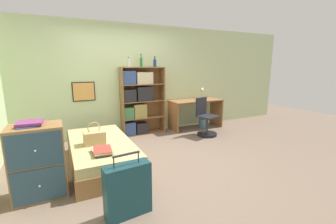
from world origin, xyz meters
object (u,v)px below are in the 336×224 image
Objects in this scene: waste_bin at (202,123)px; magazine_pile_on_dresser at (30,123)px; book_stack_on_bed at (102,151)px; bottle_green at (129,63)px; bookcase at (138,101)px; desk_chair at (206,123)px; dresser at (39,161)px; bed at (101,153)px; bottle_clear at (155,63)px; bottle_brown at (141,62)px; handbag at (94,137)px; desk at (196,108)px; desk_lamp at (203,91)px; suitcase at (128,190)px.

magazine_pile_on_dresser is at bearing -155.01° from waste_bin.
book_stack_on_bed is 0.97m from magazine_pile_on_dresser.
bottle_green is (1.82, 1.91, 0.74)m from magazine_pile_on_dresser.
bookcase reaches higher than magazine_pile_on_dresser.
dresser is at bearing -160.50° from desk_chair.
bottle_clear is (1.56, 1.34, 1.50)m from bed.
bookcase is 6.76× the size of waste_bin.
bottle_brown is 2.10m from desk_chair.
dresser is 2.79× the size of magazine_pile_on_dresser.
bottle_clear reaches higher than magazine_pile_on_dresser.
bottle_clear is (1.66, 1.45, 1.18)m from handbag.
handbag is 2.12m from bottle_green.
dresser is 3.35m from bottle_clear.
dresser is 4.20× the size of bottle_green.
bottle_green is at bearing 55.39° from bed.
waste_bin is (2.97, 1.29, -0.40)m from handbag.
desk is 0.46m from waste_bin.
desk_lamp reaches higher than bed.
bookcase is at bearing 150.82° from desk_chair.
bottle_green reaches higher than bookcase.
desk is at bearing 24.73° from bed.
bottle_brown reaches higher than book_stack_on_bed.
suitcase is at bearing -118.33° from bottle_clear.
desk_lamp reaches higher than desk_chair.
bottle_brown is 0.33m from bottle_clear.
bottle_clear reaches higher than desk.
bottle_clear is at bearing 174.66° from desk.
suitcase is 3.06× the size of waste_bin.
suitcase is at bearing -134.18° from desk.
book_stack_on_bed is 0.78m from dresser.
bed is 2.54m from bottle_clear.
bottle_clear reaches higher than bed.
suitcase is at bearing -140.48° from desk_chair.
desk_chair is (-0.14, -0.65, -0.25)m from desk.
desk is at bearing 26.87° from magazine_pile_on_dresser.
suitcase is (0.14, -1.38, -0.22)m from handbag.
desk_chair is (1.41, -0.79, -0.53)m from bookcase.
suitcase is at bearing -110.96° from bookcase.
bottle_green is 2.51m from waste_bin.
book_stack_on_bed is 2.81m from bottle_clear.
bed is 2.61m from desk_chair.
suitcase is at bearing -112.65° from bottle_brown.
suitcase is at bearing -88.68° from bed.
bottle_clear is at bearing 49.47° from book_stack_on_bed.
bookcase is 0.99m from bottle_clear.
desk_lamp is (2.89, 2.80, 0.68)m from suitcase.
waste_bin is at bearing 30.70° from book_stack_on_bed.
bed is at bearing 82.69° from book_stack_on_bed.
desk is (1.12, -0.10, -1.17)m from bottle_clear.
desk_lamp is (3.00, 1.88, 0.53)m from book_stack_on_bed.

